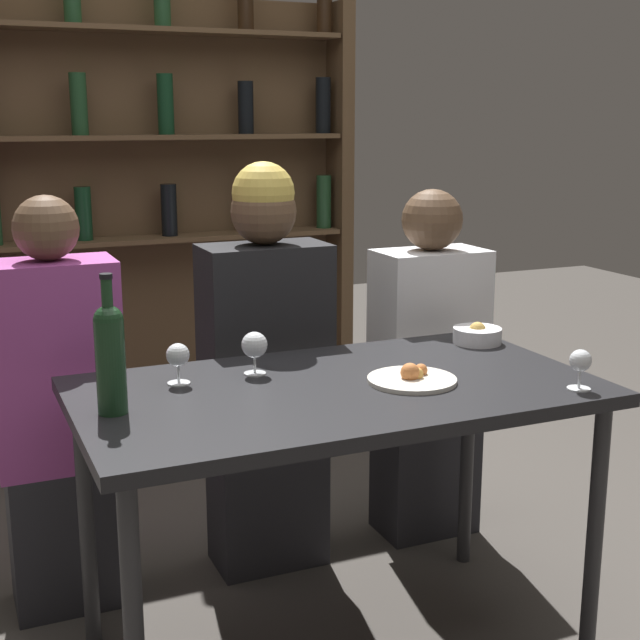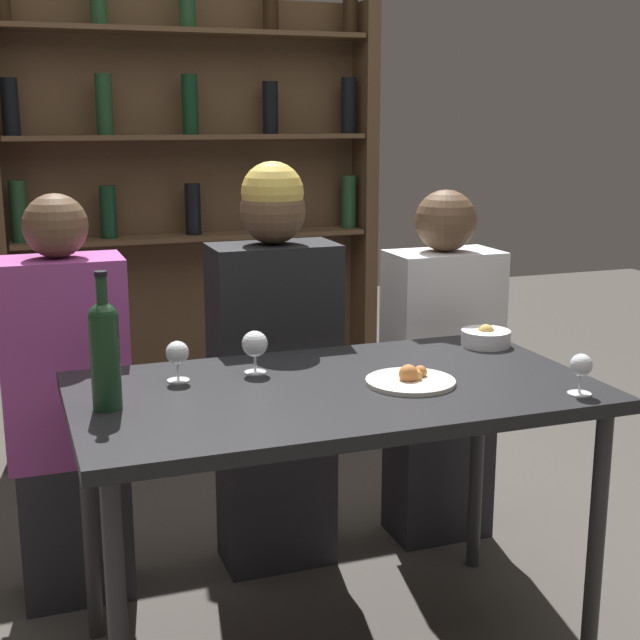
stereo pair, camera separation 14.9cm
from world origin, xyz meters
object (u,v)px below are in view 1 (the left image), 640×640
at_px(wine_bottle, 110,353).
at_px(wine_glass_0, 178,357).
at_px(seated_person_left, 59,420).
at_px(seated_person_right, 428,374).
at_px(snack_bowl, 477,335).
at_px(seated_person_center, 266,376).
at_px(wine_glass_1, 580,363).
at_px(wine_glass_2, 254,346).
at_px(food_plate_0, 412,378).

bearing_deg(wine_bottle, wine_glass_0, 39.62).
distance_m(seated_person_left, seated_person_right, 1.25).
distance_m(wine_glass_0, snack_bowl, 0.96).
xyz_separation_m(wine_glass_0, seated_person_center, (0.39, 0.40, -0.21)).
distance_m(wine_bottle, seated_person_center, 0.86).
height_order(wine_glass_1, wine_glass_2, wine_glass_2).
height_order(seated_person_left, seated_person_right, seated_person_left).
relative_size(wine_glass_0, seated_person_center, 0.08).
bearing_deg(seated_person_right, seated_person_center, 180.00).
height_order(food_plate_0, snack_bowl, snack_bowl).
xyz_separation_m(seated_person_center, seated_person_right, (0.60, 0.00, -0.07)).
xyz_separation_m(wine_bottle, food_plate_0, (0.77, -0.06, -0.13)).
xyz_separation_m(wine_bottle, seated_person_right, (1.19, 0.56, -0.34)).
height_order(wine_bottle, snack_bowl, wine_bottle).
bearing_deg(wine_glass_2, food_plate_0, -33.30).
bearing_deg(wine_bottle, wine_glass_2, 22.64).
distance_m(seated_person_left, seated_person_center, 0.65).
height_order(wine_glass_0, seated_person_center, seated_person_center).
distance_m(wine_glass_2, seated_person_left, 0.67).
height_order(wine_bottle, food_plate_0, wine_bottle).
height_order(wine_glass_1, snack_bowl, wine_glass_1).
height_order(wine_bottle, seated_person_left, seated_person_left).
distance_m(food_plate_0, seated_person_left, 1.06).
bearing_deg(seated_person_left, food_plate_0, -36.98).
xyz_separation_m(food_plate_0, seated_person_left, (-0.83, 0.63, -0.20)).
bearing_deg(wine_glass_1, seated_person_right, 86.10).
relative_size(wine_glass_0, snack_bowl, 0.73).
xyz_separation_m(wine_glass_1, food_plate_0, (-0.36, 0.23, -0.06)).
bearing_deg(food_plate_0, seated_person_left, 143.02).
distance_m(wine_glass_0, wine_glass_2, 0.21).
bearing_deg(seated_person_center, food_plate_0, -73.72).
xyz_separation_m(wine_glass_1, seated_person_center, (-0.54, 0.85, -0.20)).
xyz_separation_m(seated_person_left, seated_person_center, (0.65, 0.00, 0.06)).
relative_size(wine_glass_2, seated_person_center, 0.09).
distance_m(wine_glass_0, food_plate_0, 0.62).
relative_size(wine_bottle, seated_person_left, 0.27).
xyz_separation_m(wine_glass_2, food_plate_0, (0.36, -0.23, -0.07)).
height_order(food_plate_0, seated_person_right, seated_person_right).
bearing_deg(wine_glass_0, wine_glass_2, 1.51).
bearing_deg(seated_person_left, wine_glass_1, -35.61).
distance_m(food_plate_0, seated_person_center, 0.67).
distance_m(wine_glass_1, seated_person_center, 1.03).
distance_m(snack_bowl, seated_person_left, 1.28).
bearing_deg(food_plate_0, wine_glass_2, 146.70).
relative_size(seated_person_left, seated_person_center, 0.94).
relative_size(wine_glass_2, seated_person_right, 0.10).
bearing_deg(seated_person_right, wine_bottle, -154.55).
bearing_deg(seated_person_center, wine_bottle, -136.09).
distance_m(wine_glass_2, seated_person_center, 0.48).
distance_m(wine_glass_1, snack_bowl, 0.51).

